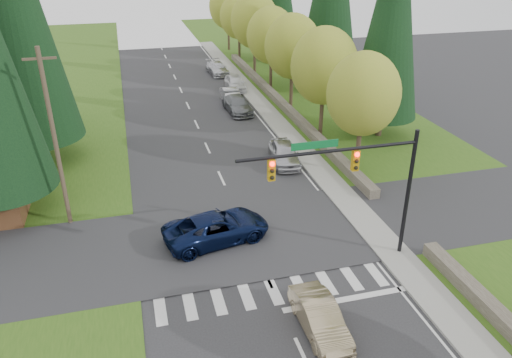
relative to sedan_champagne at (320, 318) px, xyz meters
name	(u,v)px	position (x,y,z in m)	size (l,w,h in m)	color
ground	(296,340)	(-1.11, -0.28, -0.68)	(120.00, 120.00, 0.00)	#28282B
grass_east	(367,136)	(11.89, 19.72, -0.65)	(14.00, 110.00, 0.06)	#325717
grass_west	(25,171)	(-14.11, 19.72, -0.65)	(14.00, 110.00, 0.06)	#325717
cross_street	(248,237)	(-1.11, 7.72, -0.68)	(120.00, 8.00, 0.10)	#28282B
sidewalk_east	(288,134)	(5.79, 21.72, -0.61)	(1.80, 80.00, 0.13)	gray
curb_east	(278,135)	(4.94, 21.72, -0.61)	(0.20, 80.00, 0.13)	gray
stone_wall_north	(279,101)	(7.49, 29.72, -0.33)	(0.70, 40.00, 0.70)	#4C4438
traffic_signal	(357,172)	(3.26, 4.22, 4.31)	(8.70, 0.37, 6.80)	black
utility_pole	(55,139)	(-10.61, 11.72, 4.47)	(1.60, 0.24, 10.00)	#473828
decid_tree_0	(363,94)	(8.09, 13.72, 4.92)	(4.80, 4.80, 8.37)	#38281C
decid_tree_1	(324,66)	(8.19, 20.72, 5.12)	(5.20, 5.20, 8.80)	#38281C
decid_tree_2	(293,46)	(7.99, 27.72, 5.25)	(5.00, 5.00, 8.82)	#38281C
decid_tree_3	(271,35)	(8.09, 34.72, 4.99)	(5.00, 5.00, 8.55)	#38281C
decid_tree_4	(255,21)	(8.19, 41.72, 5.39)	(5.40, 5.40, 9.18)	#38281C
decid_tree_5	(239,17)	(7.99, 48.72, 4.86)	(4.80, 4.80, 8.30)	#38281C
decid_tree_6	(228,7)	(8.09, 55.72, 5.19)	(5.20, 5.20, 8.86)	#38281C
conifer_e_a	(392,11)	(12.89, 19.72, 9.12)	(5.44, 5.44, 17.80)	#38281C
sedan_champagne	(320,318)	(0.00, 0.00, 0.00)	(1.43, 4.10, 1.35)	tan
suv_navy	(217,228)	(-2.83, 7.80, 0.11)	(2.62, 5.69, 1.58)	#0A1436
parked_car_a	(284,153)	(3.76, 16.52, 0.10)	(1.83, 4.55, 1.55)	#B7B7BC
parked_car_b	(237,105)	(3.09, 28.56, 0.04)	(2.01, 4.95, 1.44)	slate
parked_car_c	(231,96)	(3.09, 31.20, 0.04)	(1.52, 4.37, 1.44)	#ADACB1
parked_car_d	(235,83)	(4.49, 35.72, 0.10)	(1.82, 4.52, 1.54)	silver
parked_car_e	(217,68)	(3.91, 42.72, 0.02)	(1.96, 4.82, 1.40)	silver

